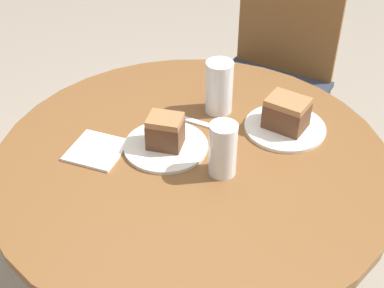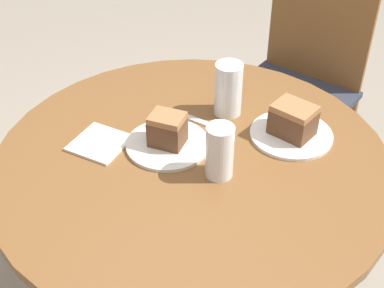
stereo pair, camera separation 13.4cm
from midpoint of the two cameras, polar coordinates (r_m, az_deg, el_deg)
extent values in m
cylinder|color=brown|center=(1.68, 2.34, -11.72)|extent=(0.10, 0.10, 0.72)
cylinder|color=brown|center=(1.42, 2.71, -1.86)|extent=(1.05, 1.05, 0.03)
cylinder|color=brown|center=(2.35, 4.63, -0.19)|extent=(0.04, 0.04, 0.44)
cylinder|color=brown|center=(2.21, 13.92, -4.25)|extent=(0.04, 0.04, 0.44)
cylinder|color=brown|center=(2.62, 9.13, 3.85)|extent=(0.04, 0.04, 0.44)
cylinder|color=brown|center=(2.49, 17.62, 0.44)|extent=(0.04, 0.04, 0.44)
cube|color=#2D3342|center=(2.28, 12.02, 4.75)|extent=(0.49, 0.44, 0.03)
cube|color=brown|center=(2.31, 15.22, 12.61)|extent=(0.45, 0.04, 0.53)
cylinder|color=silver|center=(1.44, 0.09, -0.10)|extent=(0.23, 0.23, 0.01)
cylinder|color=silver|center=(1.51, 13.05, 0.91)|extent=(0.23, 0.23, 0.01)
cube|color=brown|center=(1.41, 0.10, 1.20)|extent=(0.10, 0.09, 0.07)
cube|color=#9E6B42|center=(1.39, 0.10, 2.68)|extent=(0.10, 0.09, 0.02)
cube|color=brown|center=(1.49, 13.27, 2.16)|extent=(0.12, 0.10, 0.07)
cube|color=#9E6B42|center=(1.46, 13.51, 3.57)|extent=(0.12, 0.10, 0.02)
cylinder|color=beige|center=(1.55, 6.34, 4.86)|extent=(0.07, 0.07, 0.10)
cylinder|color=white|center=(1.54, 6.41, 5.75)|extent=(0.08, 0.08, 0.16)
cylinder|color=silver|center=(1.33, 5.84, -1.73)|extent=(0.06, 0.06, 0.10)
cylinder|color=white|center=(1.31, 5.90, -0.92)|extent=(0.07, 0.07, 0.15)
cube|color=white|center=(1.45, -7.21, -0.01)|extent=(0.15, 0.15, 0.01)
cube|color=silver|center=(1.53, 3.00, 2.46)|extent=(0.17, 0.02, 0.00)
camera|label=1|loc=(0.07, -87.22, 2.15)|focal=50.00mm
camera|label=2|loc=(0.07, 92.78, -2.15)|focal=50.00mm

